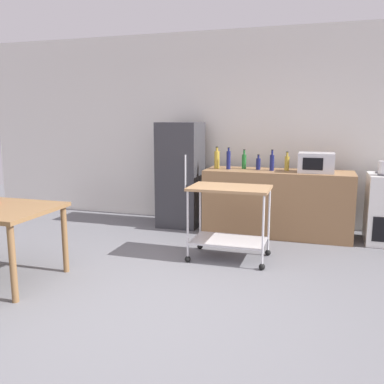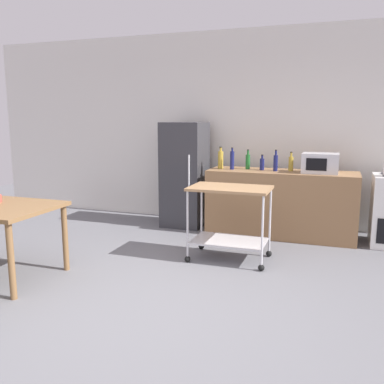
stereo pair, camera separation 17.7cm
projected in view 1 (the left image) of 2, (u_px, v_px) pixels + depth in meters
The scene contains 12 objects.
ground_plane at pixel (141, 303), 3.69m from camera, with size 12.00×12.00×0.00m, color slate.
back_wall at pixel (224, 129), 6.44m from camera, with size 8.40×0.12×2.90m, color silver.
kitchen_counter at pixel (277, 203), 5.79m from camera, with size 2.00×0.64×0.90m, color olive.
refrigerator at pixel (181, 175), 6.25m from camera, with size 0.60×0.63×1.55m.
kitchen_cart at pixel (229, 211), 4.75m from camera, with size 0.91×0.57×0.85m.
bottle_soda at pixel (217, 159), 5.95m from camera, with size 0.08×0.08×0.31m.
bottle_wine at pixel (228, 160), 5.85m from camera, with size 0.06×0.06×0.31m.
bottle_hot_sauce at pixel (244, 161), 5.90m from camera, with size 0.06×0.06×0.28m.
bottle_olive_oil at pixel (258, 163), 5.82m from camera, with size 0.06×0.06×0.21m.
bottle_soy_sauce at pixel (272, 162), 5.69m from camera, with size 0.06×0.06×0.29m.
bottle_sparkling_water at pixel (287, 163), 5.72m from camera, with size 0.06×0.06×0.26m.
microwave at pixel (316, 163), 5.51m from camera, with size 0.46×0.35×0.26m.
Camera 1 is at (1.46, -3.17, 1.62)m, focal length 39.04 mm.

